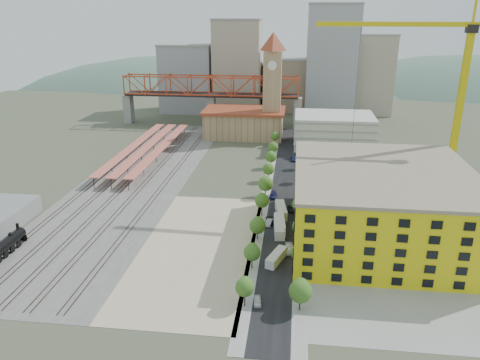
# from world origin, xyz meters

# --- Properties ---
(ground) EXTENTS (400.00, 400.00, 0.00)m
(ground) POSITION_xyz_m (0.00, 0.00, 0.00)
(ground) COLOR #474C38
(ground) RESTS_ON ground
(ballast_strip) EXTENTS (36.00, 165.00, 0.06)m
(ballast_strip) POSITION_xyz_m (-36.00, 17.50, 0.03)
(ballast_strip) COLOR #605E59
(ballast_strip) RESTS_ON ground
(dirt_lot) EXTENTS (28.00, 67.00, 0.06)m
(dirt_lot) POSITION_xyz_m (-4.00, -31.50, 0.03)
(dirt_lot) COLOR tan
(dirt_lot) RESTS_ON ground
(street_asphalt) EXTENTS (12.00, 170.00, 0.06)m
(street_asphalt) POSITION_xyz_m (16.00, 15.00, 0.03)
(street_asphalt) COLOR black
(street_asphalt) RESTS_ON ground
(sidewalk_west) EXTENTS (3.00, 170.00, 0.04)m
(sidewalk_west) POSITION_xyz_m (10.50, 15.00, 0.02)
(sidewalk_west) COLOR gray
(sidewalk_west) RESTS_ON ground
(sidewalk_east) EXTENTS (3.00, 170.00, 0.04)m
(sidewalk_east) POSITION_xyz_m (21.50, 15.00, 0.02)
(sidewalk_east) COLOR gray
(sidewalk_east) RESTS_ON ground
(construction_pad) EXTENTS (50.00, 90.00, 0.06)m
(construction_pad) POSITION_xyz_m (45.00, -20.00, 0.03)
(construction_pad) COLOR gray
(construction_pad) RESTS_ON ground
(rail_tracks) EXTENTS (26.56, 160.00, 0.18)m
(rail_tracks) POSITION_xyz_m (-37.80, 17.50, 0.15)
(rail_tracks) COLOR #382B23
(rail_tracks) RESTS_ON ground
(platform_canopies) EXTENTS (16.00, 80.00, 4.12)m
(platform_canopies) POSITION_xyz_m (-41.00, 45.00, 3.99)
(platform_canopies) COLOR #D96053
(platform_canopies) RESTS_ON ground
(station_hall) EXTENTS (38.00, 24.00, 13.10)m
(station_hall) POSITION_xyz_m (-5.00, 82.00, 6.67)
(station_hall) COLOR tan
(station_hall) RESTS_ON ground
(clock_tower) EXTENTS (12.00, 12.00, 52.00)m
(clock_tower) POSITION_xyz_m (8.00, 79.99, 28.70)
(clock_tower) COLOR tan
(clock_tower) RESTS_ON ground
(parking_garage) EXTENTS (34.00, 26.00, 14.00)m
(parking_garage) POSITION_xyz_m (36.00, 70.00, 7.00)
(parking_garage) COLOR silver
(parking_garage) RESTS_ON ground
(truss_bridge) EXTENTS (94.00, 9.60, 25.60)m
(truss_bridge) POSITION_xyz_m (-25.00, 105.00, 18.86)
(truss_bridge) COLOR gray
(truss_bridge) RESTS_ON ground
(construction_building) EXTENTS (44.60, 50.60, 18.80)m
(construction_building) POSITION_xyz_m (42.00, -20.00, 9.41)
(construction_building) COLOR yellow
(construction_building) RESTS_ON ground
(street_trees) EXTENTS (15.40, 124.40, 8.00)m
(street_trees) POSITION_xyz_m (16.00, 5.00, 0.00)
(street_trees) COLOR #2D5C1B
(street_trees) RESTS_ON ground
(skyline) EXTENTS (133.00, 46.00, 60.00)m
(skyline) POSITION_xyz_m (7.47, 142.31, 22.81)
(skyline) COLOR #9EA0A3
(skyline) RESTS_ON ground
(distant_hills) EXTENTS (647.00, 264.00, 227.00)m
(distant_hills) POSITION_xyz_m (45.28, 260.00, -79.54)
(distant_hills) COLOR #4C6B59
(distant_hills) RESTS_ON ground
(tower_crane) EXTENTS (57.94, 4.13, 61.83)m
(tower_crane) POSITION_xyz_m (62.79, 8.15, 38.16)
(tower_crane) COLOR gold
(tower_crane) RESTS_ON ground
(site_trailer_a) EXTENTS (5.05, 8.86, 2.35)m
(site_trailer_a) POSITION_xyz_m (16.00, -36.25, 1.18)
(site_trailer_a) COLOR silver
(site_trailer_a) RESTS_ON ground
(site_trailer_b) EXTENTS (3.44, 10.16, 2.73)m
(site_trailer_b) POSITION_xyz_m (16.00, -20.68, 1.36)
(site_trailer_b) COLOR silver
(site_trailer_b) RESTS_ON ground
(site_trailer_c) EXTENTS (3.64, 10.49, 2.82)m
(site_trailer_c) POSITION_xyz_m (16.00, -18.36, 1.41)
(site_trailer_c) COLOR silver
(site_trailer_c) RESTS_ON ground
(site_trailer_d) EXTENTS (4.01, 10.36, 2.76)m
(site_trailer_d) POSITION_xyz_m (16.00, -8.30, 1.38)
(site_trailer_d) COLOR silver
(site_trailer_d) RESTS_ON ground
(car_0) EXTENTS (1.89, 3.95, 1.30)m
(car_0) POSITION_xyz_m (13.00, -53.86, 0.65)
(car_0) COLOR silver
(car_0) RESTS_ON ground
(car_1) EXTENTS (2.35, 4.84, 1.53)m
(car_1) POSITION_xyz_m (13.00, -16.02, 0.76)
(car_1) COLOR gray
(car_1) RESTS_ON ground
(car_2) EXTENTS (2.49, 5.12, 1.40)m
(car_2) POSITION_xyz_m (13.00, -14.91, 0.70)
(car_2) COLOR black
(car_2) RESTS_ON ground
(car_3) EXTENTS (2.34, 5.35, 1.53)m
(car_3) POSITION_xyz_m (13.00, 4.58, 0.76)
(car_3) COLOR navy
(car_3) RESTS_ON ground
(car_4) EXTENTS (1.88, 4.22, 1.41)m
(car_4) POSITION_xyz_m (19.00, -31.72, 0.70)
(car_4) COLOR white
(car_4) RESTS_ON ground
(car_5) EXTENTS (2.35, 5.07, 1.61)m
(car_5) POSITION_xyz_m (19.00, -30.51, 0.80)
(car_5) COLOR #AAACB0
(car_5) RESTS_ON ground
(car_6) EXTENTS (2.49, 4.85, 1.31)m
(car_6) POSITION_xyz_m (19.00, -5.39, 0.65)
(car_6) COLOR black
(car_6) RESTS_ON ground
(car_7) EXTENTS (2.77, 5.34, 1.48)m
(car_7) POSITION_xyz_m (19.00, 45.23, 0.74)
(car_7) COLOR navy
(car_7) RESTS_ON ground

